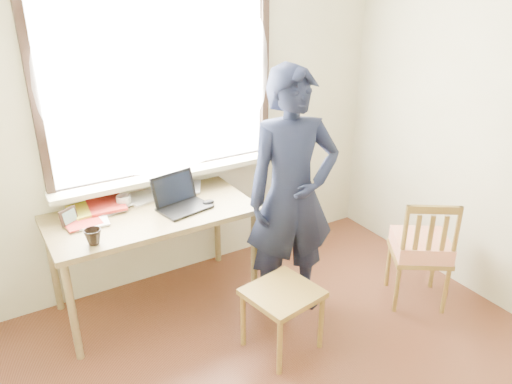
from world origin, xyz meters
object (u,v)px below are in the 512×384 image
desk (152,222)px  work_chair (282,300)px  side_chair (421,248)px  mug_white (124,201)px  mug_dark (93,237)px  laptop (180,200)px  person (292,196)px

desk → work_chair: desk is taller
side_chair → mug_white: bearing=147.2°
mug_dark → work_chair: bearing=-32.9°
laptop → mug_white: (-0.35, 0.23, -0.01)m
person → desk: bearing=163.1°
laptop → work_chair: bearing=-69.6°
laptop → work_chair: (0.33, -0.88, -0.46)m
mug_white → side_chair: 2.25m
laptop → side_chair: 1.84m
mug_dark → person: (1.33, -0.29, 0.08)m
desk → person: size_ratio=0.80×
mug_white → mug_dark: 0.56m
desk → mug_dark: (-0.47, -0.25, 0.13)m
laptop → mug_white: laptop is taller
mug_dark → side_chair: 2.35m
work_chair → person: bearing=49.6°
mug_white → side_chair: side_chair is taller
work_chair → side_chair: (1.19, -0.10, 0.09)m
mug_white → mug_dark: size_ratio=0.99×
person → work_chair: bearing=-115.4°
mug_dark → work_chair: size_ratio=0.22×
mug_white → side_chair: (1.86, -1.20, -0.36)m
work_chair → side_chair: bearing=-4.7°
desk → side_chair: bearing=-30.1°
mug_white → side_chair: size_ratio=0.12×
work_chair → side_chair: side_chair is taller
mug_white → person: size_ratio=0.06×
work_chair → person: size_ratio=0.28×
laptop → side_chair: size_ratio=0.45×
desk → mug_dark: 0.55m
desk → person: 1.04m
desk → side_chair: size_ratio=1.63×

